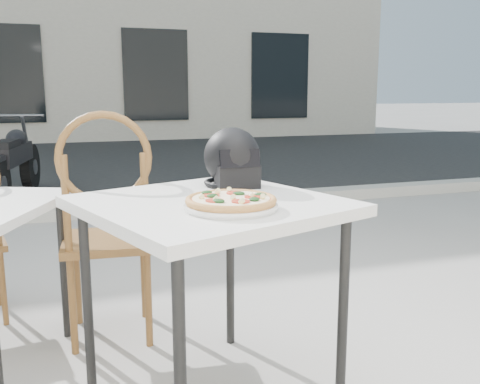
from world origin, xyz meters
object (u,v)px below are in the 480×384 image
object	(u,v)px
pizza	(231,200)
helmet	(233,160)
plate	(231,207)
motorcycle	(15,164)
cafe_chair_main	(107,217)
cafe_table_main	(210,219)

from	to	relation	value
pizza	helmet	bearing A→B (deg)	71.60
plate	helmet	size ratio (longest dim) A/B	1.59
plate	motorcycle	distance (m)	4.93
motorcycle	helmet	bearing A→B (deg)	-63.70
plate	motorcycle	world-z (taller)	motorcycle
pizza	motorcycle	size ratio (longest dim) A/B	0.22
pizza	helmet	world-z (taller)	helmet
plate	pizza	world-z (taller)	pizza
helmet	cafe_chair_main	bearing A→B (deg)	142.56
plate	cafe_chair_main	bearing A→B (deg)	113.12
helmet	cafe_chair_main	distance (m)	0.72
pizza	motorcycle	xyz separation A→B (m)	(-1.07, 4.79, -0.45)
cafe_table_main	pizza	world-z (taller)	pizza
plate	cafe_table_main	bearing A→B (deg)	98.34
helmet	motorcycle	distance (m)	4.54
cafe_table_main	cafe_chair_main	xyz separation A→B (m)	(-0.33, 0.67, -0.12)
plate	helmet	distance (m)	0.48
pizza	cafe_chair_main	size ratio (longest dim) A/B	0.36
cafe_chair_main	motorcycle	world-z (taller)	cafe_chair_main
cafe_chair_main	cafe_table_main	bearing A→B (deg)	121.76
plate	pizza	distance (m)	0.02
cafe_table_main	plate	world-z (taller)	plate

